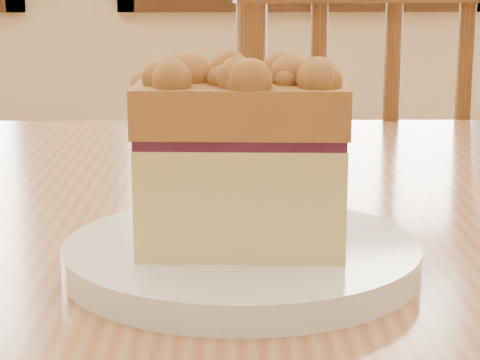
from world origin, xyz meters
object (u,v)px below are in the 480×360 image
(cafe_table_main, at_px, (478,310))
(cafe_chair_main, at_px, (354,277))
(plate, at_px, (241,257))
(cake_slice, at_px, (238,153))

(cafe_table_main, bearing_deg, cafe_chair_main, 92.45)
(cafe_chair_main, bearing_deg, cafe_table_main, 85.59)
(plate, height_order, cake_slice, cake_slice)
(cafe_chair_main, distance_m, plate, 0.81)
(cafe_table_main, relative_size, plate, 5.60)
(plate, xyz_separation_m, cake_slice, (-0.00, 0.00, 0.07))
(cafe_table_main, xyz_separation_m, plate, (-0.20, -0.17, 0.10))
(cake_slice, bearing_deg, cafe_table_main, 42.00)
(cafe_table_main, xyz_separation_m, cake_slice, (-0.21, -0.17, 0.17))
(plate, bearing_deg, cafe_table_main, 39.09)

